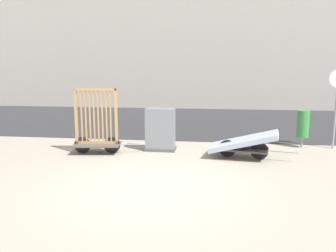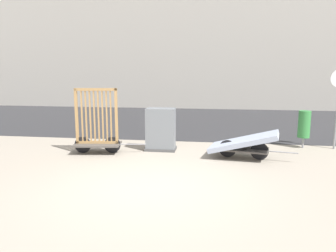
{
  "view_description": "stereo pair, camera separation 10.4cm",
  "coord_description": "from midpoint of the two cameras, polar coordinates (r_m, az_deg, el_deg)",
  "views": [
    {
      "loc": [
        1.12,
        -5.98,
        2.24
      ],
      "look_at": [
        0.0,
        2.4,
        0.8
      ],
      "focal_mm": 35.0,
      "sensor_mm": 36.0,
      "label": 1
    },
    {
      "loc": [
        1.22,
        -5.97,
        2.24
      ],
      "look_at": [
        0.0,
        2.4,
        0.8
      ],
      "focal_mm": 35.0,
      "sensor_mm": 36.0,
      "label": 2
    }
  ],
  "objects": [
    {
      "name": "bike_cart_with_mattress",
      "position": [
        8.61,
        13.36,
        -2.91
      ],
      "size": [
        2.23,
        1.25,
        0.74
      ],
      "rotation": [
        0.0,
        0.0,
        -0.2
      ],
      "color": "#4C4742",
      "rests_on": "ground_plane"
    },
    {
      "name": "bike_cart_with_bedframe",
      "position": [
        9.09,
        -11.91,
        -0.83
      ],
      "size": [
        1.98,
        0.86,
        1.77
      ],
      "rotation": [
        0.0,
        0.0,
        0.13
      ],
      "color": "#4C4742",
      "rests_on": "ground_plane"
    },
    {
      "name": "utility_cabinet",
      "position": [
        9.23,
        -0.95,
        -0.84
      ],
      "size": [
        0.86,
        0.53,
        1.2
      ],
      "color": "#4C4C4C",
      "rests_on": "ground_plane"
    },
    {
      "name": "ground_plane",
      "position": [
        6.49,
        -2.65,
        -10.52
      ],
      "size": [
        60.0,
        60.0,
        0.0
      ],
      "primitive_type": "plane",
      "color": "gray"
    },
    {
      "name": "road_strip",
      "position": [
        14.94,
        3.72,
        1.04
      ],
      "size": [
        56.0,
        9.1,
        0.01
      ],
      "color": "#2D2D30",
      "rests_on": "ground_plane"
    },
    {
      "name": "building_facade",
      "position": [
        21.49,
        5.35,
        17.17
      ],
      "size": [
        48.0,
        4.0,
        10.12
      ],
      "color": "#B2ADA3",
      "rests_on": "ground_plane"
    },
    {
      "name": "trash_bin",
      "position": [
        10.28,
        22.9,
        0.26
      ],
      "size": [
        0.34,
        0.34,
        1.09
      ],
      "color": "gray",
      "rests_on": "ground_plane"
    }
  ]
}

